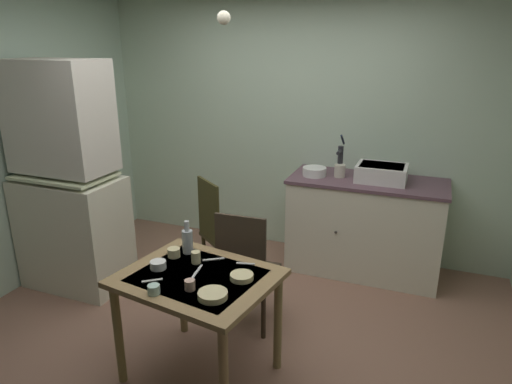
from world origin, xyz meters
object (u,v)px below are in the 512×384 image
object	(u,v)px
hand_pump	(340,158)
mixing_bowl_counter	(314,172)
hutch_cabinet	(69,186)
chair_by_counter	(220,230)
glass_bottle	(187,240)
chair_far_side	(246,269)
serving_bowl_wide	(213,295)
dining_table	(198,291)
sink_basin	(382,173)
teacup_mint	(190,285)

from	to	relation	value
hand_pump	mixing_bowl_counter	world-z (taller)	hand_pump
hutch_cabinet	mixing_bowl_counter	xyz separation A→B (m)	(1.88, 1.14, 0.03)
chair_by_counter	glass_bottle	size ratio (longest dim) A/B	4.22
hand_pump	mixing_bowl_counter	size ratio (longest dim) A/B	1.77
chair_far_side	hutch_cabinet	bearing A→B (deg)	177.39
mixing_bowl_counter	serving_bowl_wide	world-z (taller)	mixing_bowl_counter
mixing_bowl_counter	dining_table	size ratio (longest dim) A/B	0.21
hutch_cabinet	glass_bottle	xyz separation A→B (m)	(1.40, -0.42, -0.10)
hand_pump	mixing_bowl_counter	distance (m)	0.27
sink_basin	dining_table	xyz separation A→B (m)	(-0.87, -1.87, -0.37)
glass_bottle	hutch_cabinet	bearing A→B (deg)	163.44
mixing_bowl_counter	glass_bottle	distance (m)	1.63
chair_far_side	glass_bottle	distance (m)	0.55
chair_by_counter	serving_bowl_wide	xyz separation A→B (m)	(0.63, -1.38, 0.25)
hand_pump	chair_far_side	size ratio (longest dim) A/B	0.40
hand_pump	sink_basin	bearing A→B (deg)	-6.65
dining_table	glass_bottle	xyz separation A→B (m)	(-0.21, 0.26, 0.20)
mixing_bowl_counter	dining_table	world-z (taller)	mixing_bowl_counter
dining_table	serving_bowl_wide	xyz separation A→B (m)	(0.21, -0.20, 0.13)
dining_table	chair_by_counter	distance (m)	1.26
sink_basin	dining_table	bearing A→B (deg)	-115.01
hutch_cabinet	chair_far_side	xyz separation A→B (m)	(1.69, -0.08, -0.43)
sink_basin	hand_pump	xyz separation A→B (m)	(-0.39, 0.05, 0.09)
hutch_cabinet	serving_bowl_wide	world-z (taller)	hutch_cabinet
hand_pump	dining_table	size ratio (longest dim) A/B	0.38
mixing_bowl_counter	chair_far_side	xyz separation A→B (m)	(-0.19, -1.22, -0.45)
mixing_bowl_counter	teacup_mint	size ratio (longest dim) A/B	3.52
hutch_cabinet	teacup_mint	distance (m)	1.86
chair_by_counter	teacup_mint	distance (m)	1.45
hand_pump	mixing_bowl_counter	bearing A→B (deg)	-156.23
teacup_mint	mixing_bowl_counter	bearing A→B (deg)	83.54
mixing_bowl_counter	serving_bowl_wide	distance (m)	2.03
dining_table	glass_bottle	size ratio (longest dim) A/B	4.47
dining_table	teacup_mint	distance (m)	0.22
hutch_cabinet	sink_basin	distance (m)	2.75
hand_pump	dining_table	world-z (taller)	hand_pump
hand_pump	serving_bowl_wide	xyz separation A→B (m)	(-0.28, -2.11, -0.33)
sink_basin	chair_by_counter	xyz separation A→B (m)	(-1.29, -0.68, -0.49)
chair_by_counter	dining_table	bearing A→B (deg)	-70.51
chair_far_side	mixing_bowl_counter	bearing A→B (deg)	81.02
chair_by_counter	chair_far_side	bearing A→B (deg)	-49.84
sink_basin	glass_bottle	size ratio (longest dim) A/B	1.89
sink_basin	chair_far_side	bearing A→B (deg)	-122.17
dining_table	teacup_mint	world-z (taller)	teacup_mint
hand_pump	dining_table	xyz separation A→B (m)	(-0.48, -1.91, -0.46)
hand_pump	serving_bowl_wide	size ratio (longest dim) A/B	2.28
sink_basin	teacup_mint	size ratio (longest dim) A/B	7.02
hutch_cabinet	mixing_bowl_counter	world-z (taller)	hutch_cabinet
hand_pump	teacup_mint	bearing A→B (deg)	-101.97
mixing_bowl_counter	glass_bottle	world-z (taller)	mixing_bowl_counter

